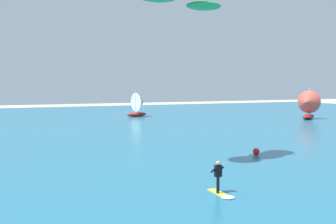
# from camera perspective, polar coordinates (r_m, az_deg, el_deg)

# --- Properties ---
(ocean) EXTENTS (160.00, 90.00, 0.10)m
(ocean) POSITION_cam_1_polar(r_m,az_deg,el_deg) (52.76, -14.95, -2.06)
(ocean) COLOR #236B89
(ocean) RESTS_ON ground
(kitesurfer) EXTENTS (0.71, 1.96, 1.67)m
(kitesurfer) POSITION_cam_1_polar(r_m,az_deg,el_deg) (19.60, 7.88, -10.51)
(kitesurfer) COLOR yellow
(kitesurfer) RESTS_ON ocean
(sailboat_outermost) EXTENTS (4.66, 4.27, 5.18)m
(sailboat_outermost) POSITION_cam_1_polar(r_m,az_deg,el_deg) (64.13, 20.40, 1.07)
(sailboat_outermost) COLOR maroon
(sailboat_outermost) RESTS_ON ocean
(sailboat_near_shore) EXTENTS (4.14, 3.63, 4.67)m
(sailboat_near_shore) POSITION_cam_1_polar(r_m,az_deg,el_deg) (65.94, -4.36, 1.19)
(sailboat_near_shore) COLOR maroon
(sailboat_near_shore) RESTS_ON ocean
(marker_buoy) EXTENTS (0.54, 0.54, 0.54)m
(marker_buoy) POSITION_cam_1_polar(r_m,az_deg,el_deg) (30.73, 13.22, -5.84)
(marker_buoy) COLOR red
(marker_buoy) RESTS_ON ocean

